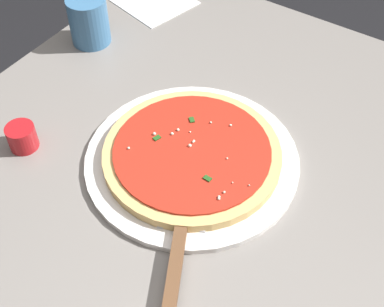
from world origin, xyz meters
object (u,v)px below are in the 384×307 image
object	(u,v)px
serving_plate	(192,160)
pizza	(192,154)
napkin_folded_right	(155,1)
cup_tall_drink	(89,21)
cup_small_sauce	(22,137)
pizza_server	(179,243)

from	to	relation	value
serving_plate	pizza	xyz separation A→B (m)	(-0.00, 0.00, 0.01)
napkin_folded_right	cup_tall_drink	bearing A→B (deg)	173.59
serving_plate	cup_tall_drink	xyz separation A→B (m)	(0.16, 0.35, 0.04)
cup_tall_drink	cup_small_sauce	xyz separation A→B (m)	(-0.28, -0.10, -0.03)
cup_tall_drink	serving_plate	bearing A→B (deg)	-114.34
pizza_server	cup_small_sauce	bearing A→B (deg)	86.31
pizza	cup_tall_drink	size ratio (longest dim) A/B	2.99
pizza	cup_small_sauce	world-z (taller)	cup_small_sauce
pizza_server	cup_tall_drink	xyz separation A→B (m)	(0.30, 0.43, 0.03)
serving_plate	cup_tall_drink	bearing A→B (deg)	65.66
pizza	cup_small_sauce	distance (m)	0.28
serving_plate	cup_tall_drink	size ratio (longest dim) A/B	3.61
serving_plate	napkin_folded_right	world-z (taller)	serving_plate
napkin_folded_right	pizza	bearing A→B (deg)	-136.27
serving_plate	pizza_server	size ratio (longest dim) A/B	1.60
pizza	serving_plate	bearing A→B (deg)	-83.85
pizza	cup_tall_drink	world-z (taller)	cup_tall_drink
pizza	cup_tall_drink	bearing A→B (deg)	65.66
serving_plate	pizza	size ratio (longest dim) A/B	1.21
pizza	pizza_server	size ratio (longest dim) A/B	1.33
pizza	napkin_folded_right	world-z (taller)	pizza
pizza_server	cup_tall_drink	distance (m)	0.52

